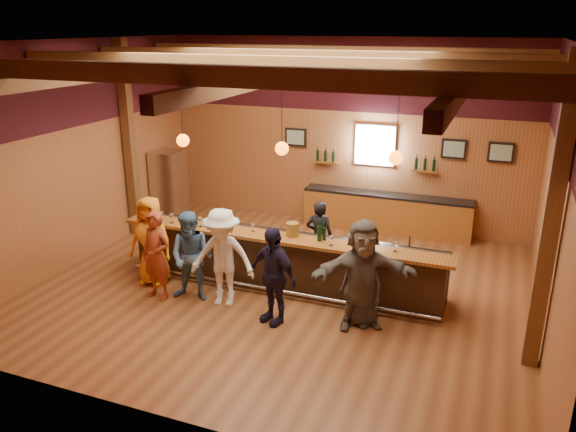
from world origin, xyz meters
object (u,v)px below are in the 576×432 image
Objects in this scene: customer_denim at (192,257)px; bartender at (319,237)px; back_bar_cabinet at (386,213)px; customer_dark at (362,282)px; customer_orange at (151,241)px; customer_redvest at (156,255)px; customer_navy at (273,275)px; stainless_fridge at (169,186)px; bottle_a at (319,233)px; customer_white at (222,258)px; customer_brown at (362,275)px; ice_bucket at (292,229)px; bar_counter at (286,260)px.

customer_denim is 2.62m from bartender.
bartender is (-0.78, -2.79, 0.28)m from back_bar_cabinet.
customer_orange is at bearing -166.33° from customer_dark.
customer_redvest is 2.30m from customer_navy.
stainless_fridge is at bearing 112.03° from customer_orange.
customer_navy is 4.50× the size of bottle_a.
customer_white is at bearing -170.78° from customer_navy.
customer_navy is 0.90× the size of customer_brown.
ice_bucket is 0.54m from bottle_a.
bartender is at bearing 24.27° from customer_orange.
stainless_fridge is 6.80m from customer_brown.
stainless_fridge is at bearing 124.50° from customer_white.
customer_denim is at bearing -157.13° from bottle_a.
customer_brown is at bearing -30.78° from stainless_fridge.
ice_bucket is (2.65, 0.62, 0.37)m from customer_orange.
stainless_fridge reaches higher than customer_redvest.
back_bar_cabinet is 5.37m from customer_denim.
customer_brown is at bearing 13.68° from customer_redvest.
customer_brown is 1.28m from bottle_a.
customer_orange is 1.12m from customer_denim.
bottle_a is at bearing -19.38° from bar_counter.
back_bar_cabinet is 2.23× the size of customer_white.
customer_dark is at bearing 124.66° from bartender.
customer_denim is 3.07m from customer_dark.
stainless_fridge is 4.33m from customer_redvest.
bar_counter is 3.52× the size of customer_white.
customer_white is at bearing 156.08° from customer_brown.
customer_redvest is 2.50m from ice_bucket.
customer_white is at bearing -46.75° from stainless_fridge.
customer_navy is at bearing -15.34° from customer_denim.
customer_white is (1.23, 0.20, 0.07)m from customer_redvest.
customer_orange is at bearing 140.78° from customer_redvest.
customer_denim reaches higher than back_bar_cabinet.
ice_bucket is (-1.49, 0.69, 0.48)m from customer_dark.
customer_brown reaches higher than stainless_fridge.
bar_counter is at bearing 59.69° from bartender.
customer_white is 1.37m from ice_bucket.
customer_navy is 1.12× the size of customer_dark.
bottle_a is at bearing 91.86° from customer_navy.
customer_denim is at bearing -160.60° from customer_dark.
customer_brown is (1.72, -1.03, 0.42)m from bar_counter.
back_bar_cabinet is at bearing 58.78° from customer_white.
customer_white is 2.24m from bartender.
customer_redvest is at bearing -158.48° from customer_navy.
bar_counter is 4.17× the size of customer_dark.
bar_counter is at bearing -108.34° from back_bar_cabinet.
bar_counter is 1.45m from customer_navy.
bar_counter is 2.60m from customer_orange.
customer_white reaches higher than bar_counter.
bottle_a reaches higher than back_bar_cabinet.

